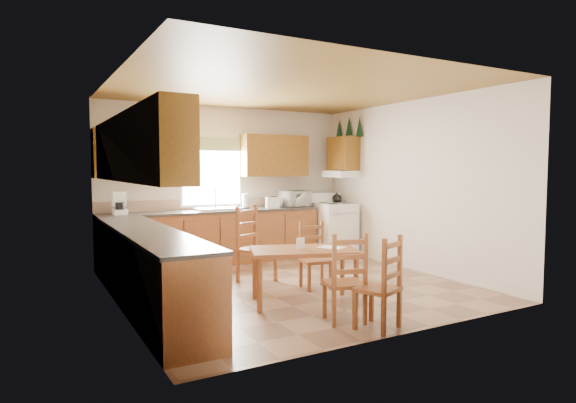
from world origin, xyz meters
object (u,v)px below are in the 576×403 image
chair_near_right (344,277)px  dining_table (304,276)px  stove (335,230)px  chair_near_left (378,282)px  chair_far_right (316,256)px  chair_far_left (257,244)px  microwave (295,199)px

chair_near_right → dining_table: bearing=-72.0°
stove → dining_table: size_ratio=0.77×
dining_table → chair_near_right: (0.03, -0.80, 0.14)m
chair_near_left → chair_far_right: 1.71m
stove → chair_far_left: size_ratio=0.89×
chair_far_left → chair_far_right: 0.91m
chair_near_right → chair_far_right: bearing=-94.0°
chair_near_left → chair_near_right: (-0.16, 0.35, 0.00)m
chair_near_right → stove: bearing=-107.1°
dining_table → chair_far_right: 0.75m
stove → chair_near_left: bearing=-114.7°
chair_near_left → microwave: bearing=-130.5°
stove → chair_far_left: (-2.17, -1.19, 0.06)m
microwave → chair_far_left: 2.20m
chair_near_right → chair_far_right: (0.48, 1.34, -0.03)m
chair_far_left → chair_far_right: size_ratio=1.22×
stove → chair_near_right: size_ratio=1.01×
stove → microwave: bearing=157.4°
chair_near_right → chair_far_right: size_ratio=1.07×
microwave → chair_near_left: (-1.30, -3.93, -0.59)m
stove → chair_far_right: stove is taller
chair_far_right → stove: bearing=58.3°
chair_far_left → chair_far_right: (0.53, -0.73, -0.10)m
stove → dining_table: bearing=-127.3°
chair_far_left → dining_table: bearing=-112.7°
chair_near_right → chair_far_right: chair_near_right is taller
chair_far_right → chair_near_left: bearing=-92.1°
microwave → chair_far_left: bearing=-141.6°
chair_near_left → chair_near_right: chair_near_right is taller
microwave → chair_far_left: (-1.51, -1.52, -0.52)m
microwave → chair_far_left: microwave is taller
chair_near_right → chair_near_left: bearing=131.2°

